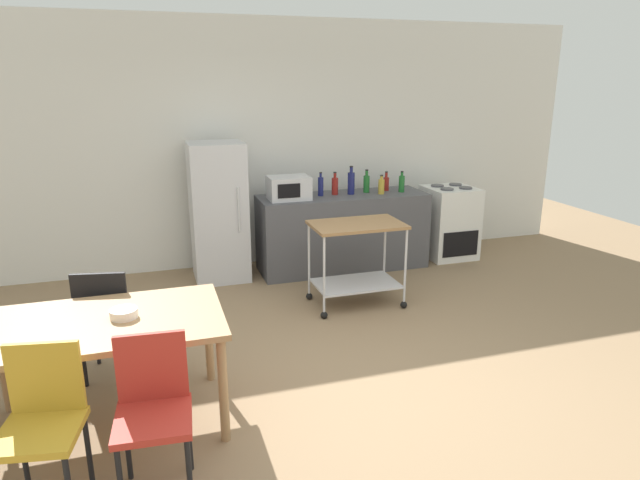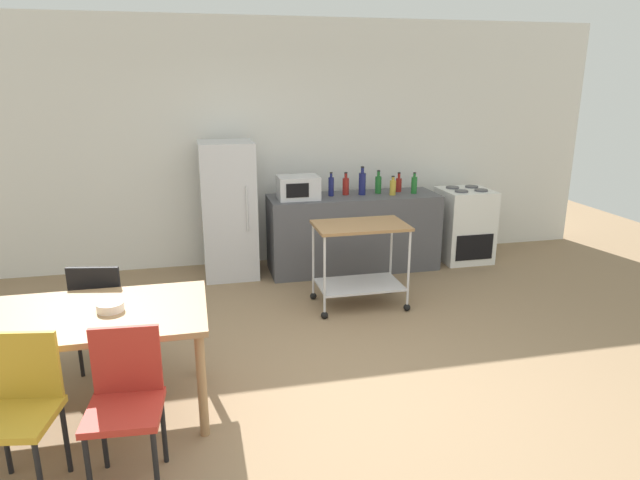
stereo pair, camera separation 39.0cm
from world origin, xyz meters
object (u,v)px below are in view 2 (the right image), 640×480
Objects in this scene: bottle_soy_sauce at (378,184)px; bottle_hot_sauce at (331,186)px; refrigerator at (229,210)px; fruit_bowl at (110,307)px; kitchen_cart at (360,251)px; chair_red at (126,397)px; bottle_olive_oil at (414,185)px; microwave at (298,187)px; bottle_vinegar at (362,183)px; stove_oven at (464,225)px; bottle_wine at (393,187)px; dining_table at (90,324)px; bottle_sesame_oil at (346,186)px; bottle_sparkling_water at (399,184)px; chair_mustard at (19,404)px; chair_black at (103,308)px.

bottle_hot_sauce is at bearing -177.34° from bottle_soy_sauce.
fruit_bowl is at bearing -109.77° from refrigerator.
kitchen_cart is 3.30× the size of bottle_hot_sauce.
bottle_olive_oil is (2.99, 3.20, 0.49)m from chair_red.
bottle_vinegar is at bearing 4.52° from microwave.
bottle_vinegar reaches higher than stove_oven.
chair_red is 3.95× the size of bottle_wine.
refrigerator is 1.71m from kitchen_cart.
dining_table is 6.66× the size of bottle_wine.
bottle_vinegar is 0.63m from bottle_olive_oil.
bottle_wine is 0.28m from bottle_olive_oil.
bottle_vinegar is at bearing -10.41° from bottle_sesame_oil.
bottle_hot_sauce is at bearing 177.52° from bottle_vinegar.
kitchen_cart is 3.91× the size of bottle_sparkling_water.
bottle_sparkling_water is at bearing 9.16° from bottle_vinegar.
chair_black is at bearing 89.03° from chair_mustard.
microwave is 1.67× the size of bottle_hot_sauce.
chair_black is at bearing -148.68° from bottle_wine.
bottle_wine is 1.30× the size of fruit_bowl.
dining_table is 3.26× the size of microwave.
bottle_sesame_oil is 0.68m from bottle_sparkling_water.
refrigerator is 1.70× the size of kitchen_cart.
bottle_hot_sauce is (2.27, 2.58, 0.35)m from dining_table.
kitchen_cart is (2.00, 2.13, 0.05)m from chair_red.
bottle_sparkling_water is at bearing -0.15° from refrigerator.
bottle_sesame_oil reaches higher than bottle_wine.
refrigerator is 2.81m from fruit_bowl.
kitchen_cart is 3.61× the size of bottle_olive_oil.
kitchen_cart is at bearing -149.58° from chair_black.
bottle_sesame_oil is at bearing 48.26° from fruit_bowl.
bottle_vinegar reaches higher than bottle_sparkling_water.
bottle_hot_sauce is at bearing 48.69° from dining_table.
bottle_hot_sauce is 0.18m from bottle_sesame_oil.
bottle_vinegar reaches higher than dining_table.
fruit_bowl is (-0.95, -2.64, 0.00)m from refrigerator.
chair_black is 3.04m from bottle_hot_sauce.
bottle_hot_sauce reaches higher than bottle_soy_sauce.
stove_oven is 1.63m from bottle_sesame_oil.
chair_mustard is at bearing -133.91° from bottle_soy_sauce.
bottle_olive_oil is (0.62, -0.06, -0.03)m from bottle_vinegar.
bottle_sesame_oil is (2.45, 2.60, 0.34)m from dining_table.
kitchen_cart is at bearing 33.72° from fruit_bowl.
bottle_olive_oil is at bearing 37.45° from dining_table.
refrigerator reaches higher than dining_table.
refrigerator is 1.21m from bottle_hot_sauce.
refrigerator is 1.92m from bottle_wine.
fruit_bowl is at bearing -138.58° from bottle_sparkling_water.
stove_oven is at bearing -0.46° from bottle_hot_sauce.
bottle_sparkling_water is (0.86, 0.06, -0.03)m from bottle_hot_sauce.
chair_mustard is 4.26m from bottle_sesame_oil.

